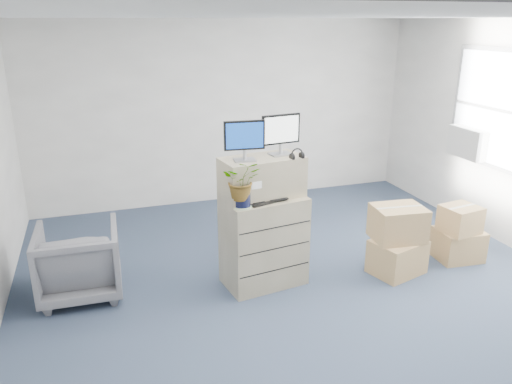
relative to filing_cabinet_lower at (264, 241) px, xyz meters
The scene contains 17 objects.
ground 0.92m from the filing_cabinet_lower, 65.24° to the right, with size 7.00×7.00×0.00m, color #29394A.
wall_back 2.97m from the filing_cabinet_lower, 83.47° to the left, with size 6.00×0.02×2.80m, color #B5B1AC.
ac_unit 3.34m from the filing_cabinet_lower, 12.41° to the left, with size 0.24×0.60×0.40m, color beige.
filing_cabinet_lower is the anchor object (origin of this frame).
filing_cabinet_upper 0.72m from the filing_cabinet_lower, 98.36° to the left, with size 0.86×0.43×0.43m, color gray.
monitor_left 1.18m from the filing_cabinet_lower, behind, with size 0.42×0.18×0.41m.
monitor_right 1.19m from the filing_cabinet_lower, 22.15° to the left, with size 0.43×0.19×0.43m.
headphones 1.02m from the filing_cabinet_lower, 15.77° to the right, with size 0.14×0.14×0.02m, color black.
keyboard 0.52m from the filing_cabinet_lower, 94.72° to the right, with size 0.45×0.19×0.02m, color black.
mouse 0.62m from the filing_cabinet_lower, ahead, with size 0.09×0.06×0.03m, color silver.
water_bottle 0.62m from the filing_cabinet_lower, 16.50° to the left, with size 0.06×0.06×0.22m, color gray.
phone_dock 0.54m from the filing_cabinet_lower, 140.19° to the left, with size 0.06×0.05×0.12m.
external_drive 0.65m from the filing_cabinet_lower, 29.17° to the left, with size 0.17×0.13×0.05m, color black.
tissue_box 0.69m from the filing_cabinet_lower, 24.62° to the left, with size 0.21×0.10×0.08m, color #3885C0.
potted_plant 0.81m from the filing_cabinet_lower, 147.57° to the right, with size 0.45×0.48×0.40m.
office_chair 1.96m from the filing_cabinet_lower, 169.19° to the left, with size 0.82×0.77×0.84m, color #56565A.
cardboard_boxes 1.91m from the filing_cabinet_lower, ahead, with size 1.52×0.60×0.79m.
Camera 1 is at (-1.95, -3.98, 2.78)m, focal length 35.00 mm.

